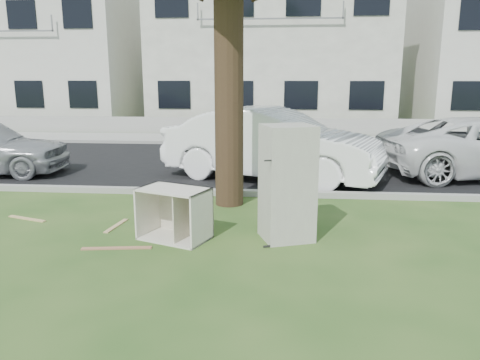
{
  "coord_description": "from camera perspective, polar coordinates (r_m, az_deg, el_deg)",
  "views": [
    {
      "loc": [
        0.58,
        -6.92,
        2.46
      ],
      "look_at": [
        -0.09,
        0.6,
        0.75
      ],
      "focal_mm": 35.0,
      "sensor_mm": 36.0,
      "label": 1
    }
  ],
  "objects": [
    {
      "name": "kerb_near",
      "position": [
        9.71,
        1.48,
        -1.94
      ],
      "size": [
        120.0,
        0.18,
        0.12
      ],
      "primitive_type": "cube",
      "color": "gray",
      "rests_on": "ground"
    },
    {
      "name": "road",
      "position": [
        13.17,
        2.46,
        1.98
      ],
      "size": [
        120.0,
        7.0,
        0.01
      ],
      "primitive_type": "cube",
      "color": "black",
      "rests_on": "ground"
    },
    {
      "name": "townhouse_left",
      "position": [
        27.49,
        -22.87,
        13.99
      ],
      "size": [
        10.2,
        8.16,
        7.04
      ],
      "color": "silver",
      "rests_on": "ground"
    },
    {
      "name": "cabinet",
      "position": [
        7.17,
        -8.02,
        -4.1
      ],
      "size": [
        1.17,
        0.96,
        0.79
      ],
      "primitive_type": "cube",
      "rotation": [
        0.0,
        0.0,
        -0.38
      ],
      "color": "beige",
      "rests_on": "ground"
    },
    {
      "name": "ground",
      "position": [
        7.37,
        0.26,
        -6.75
      ],
      "size": [
        120.0,
        120.0,
        0.0
      ],
      "primitive_type": "plane",
      "color": "#284B1A"
    },
    {
      "name": "sidewalk",
      "position": [
        18.1,
        3.21,
        4.92
      ],
      "size": [
        120.0,
        2.8,
        0.01
      ],
      "primitive_type": "cube",
      "color": "gray",
      "rests_on": "ground"
    },
    {
      "name": "plank_b",
      "position": [
        8.96,
        -24.53,
        -4.31
      ],
      "size": [
        0.79,
        0.33,
        0.02
      ],
      "primitive_type": "cube",
      "rotation": [
        0.0,
        0.0,
        -0.32
      ],
      "color": "tan",
      "rests_on": "ground"
    },
    {
      "name": "fridge",
      "position": [
        7.04,
        5.77,
        -0.37
      ],
      "size": [
        0.9,
        0.87,
        1.74
      ],
      "primitive_type": "cube",
      "rotation": [
        0.0,
        0.0,
        0.34
      ],
      "color": "silver",
      "rests_on": "ground"
    },
    {
      "name": "low_wall",
      "position": [
        19.64,
        3.38,
        6.55
      ],
      "size": [
        120.0,
        0.15,
        0.7
      ],
      "primitive_type": "cube",
      "color": "gray",
      "rests_on": "ground"
    },
    {
      "name": "car_center",
      "position": [
        11.11,
        3.93,
        4.38
      ],
      "size": [
        5.46,
        3.41,
        1.7
      ],
      "primitive_type": "imported",
      "rotation": [
        0.0,
        0.0,
        1.23
      ],
      "color": "white",
      "rests_on": "ground"
    },
    {
      "name": "kerb_far",
      "position": [
        16.66,
        3.04,
        4.23
      ],
      "size": [
        120.0,
        0.18,
        0.12
      ],
      "primitive_type": "cube",
      "color": "gray",
      "rests_on": "ground"
    },
    {
      "name": "plank_a",
      "position": [
        7.05,
        -14.8,
        -8.03
      ],
      "size": [
        1.01,
        0.22,
        0.02
      ],
      "primitive_type": "cube",
      "rotation": [
        0.0,
        0.0,
        0.14
      ],
      "color": "#A06B4D",
      "rests_on": "ground"
    },
    {
      "name": "plank_c",
      "position": [
        8.05,
        -14.85,
        -5.41
      ],
      "size": [
        0.18,
        0.73,
        0.02
      ],
      "primitive_type": "cube",
      "rotation": [
        0.0,
        0.0,
        1.44
      ],
      "color": "tan",
      "rests_on": "ground"
    },
    {
      "name": "townhouse_center",
      "position": [
        24.46,
        3.86,
        15.67
      ],
      "size": [
        11.22,
        8.16,
        7.44
      ],
      "color": "silver",
      "rests_on": "ground"
    }
  ]
}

